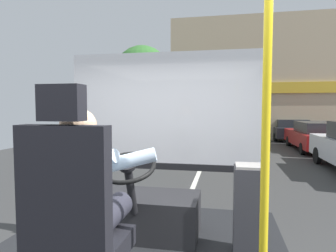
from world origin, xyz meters
name	(u,v)px	position (x,y,z in m)	size (l,w,h in m)	color
ground	(205,159)	(0.00, 8.80, -0.02)	(18.00, 44.00, 0.06)	#373737
driver_seat	(75,229)	(-0.05, -0.58, 1.24)	(0.48, 0.48, 1.37)	black
bus_driver	(85,191)	(-0.05, -0.46, 1.42)	(0.77, 0.58, 0.74)	#282833
steering_console	(143,213)	(-0.05, 0.72, 0.86)	(1.10, 0.96, 0.87)	black
handrail_pole	(266,146)	(0.94, -0.45, 1.71)	(0.04, 0.04, 2.14)	yellow
fare_box	(248,210)	(0.94, 0.52, 1.03)	(0.25, 0.27, 0.78)	#333338
windshield_panel	(166,124)	(0.00, 1.62, 1.69)	(2.50, 0.08, 1.48)	silver
street_tree	(142,74)	(-3.05, 11.06, 3.39)	(2.54, 2.54, 4.70)	#4C3828
shop_building	(278,82)	(4.07, 18.20, 3.55)	(13.16, 6.07, 7.10)	tan
parked_car_red	(318,136)	(4.69, 11.64, 0.65)	(2.03, 4.24, 1.26)	maroon
parked_car_black	(289,129)	(4.37, 16.17, 0.62)	(2.01, 4.27, 1.20)	black
parked_car_charcoal	(273,123)	(4.19, 20.69, 0.74)	(1.90, 3.81, 1.45)	#474C51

